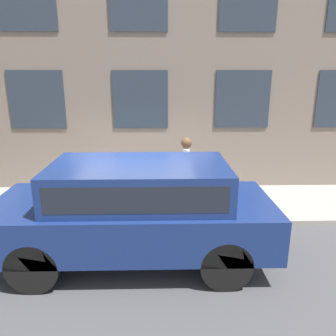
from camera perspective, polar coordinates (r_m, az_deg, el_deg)
ground_plane at (r=7.22m, az=-5.44°, el=-10.46°), size 80.00×80.00×0.00m
sidewalk at (r=8.27m, az=-4.90°, el=-6.36°), size 2.37×60.00×0.14m
building_facade at (r=9.14m, az=-5.15°, el=26.69°), size 0.33×40.00×9.82m
fire_hydrant at (r=7.54m, az=-3.35°, el=-4.88°), size 0.31×0.43×0.75m
person at (r=7.91m, az=3.18°, el=0.70°), size 0.40×0.26×1.64m
parked_truck_navy_near at (r=5.67m, az=-5.59°, el=-6.59°), size 1.90×4.73×1.79m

